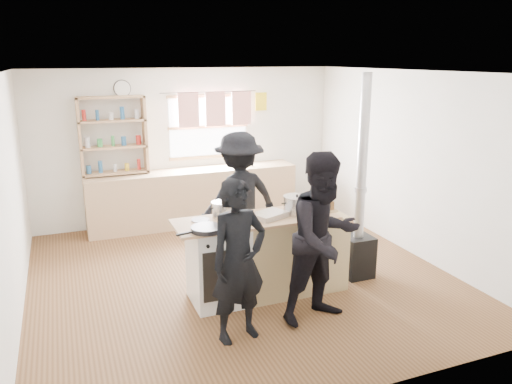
% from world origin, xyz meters
% --- Properties ---
extents(ground, '(5.00, 5.00, 0.01)m').
position_xyz_m(ground, '(0.00, 0.00, -0.01)').
color(ground, brown).
rests_on(ground, ground).
extents(back_counter, '(3.40, 0.55, 0.90)m').
position_xyz_m(back_counter, '(0.00, 2.22, 0.45)').
color(back_counter, tan).
rests_on(back_counter, ground).
extents(shelving_unit, '(1.00, 0.28, 1.20)m').
position_xyz_m(shelving_unit, '(-1.20, 2.34, 1.51)').
color(shelving_unit, tan).
rests_on(shelving_unit, back_counter).
extents(thermos, '(0.10, 0.10, 0.29)m').
position_xyz_m(thermos, '(0.88, 2.22, 1.05)').
color(thermos, silver).
rests_on(thermos, back_counter).
extents(cooking_island, '(1.97, 0.64, 0.93)m').
position_xyz_m(cooking_island, '(0.14, -0.55, 0.47)').
color(cooking_island, white).
rests_on(cooking_island, ground).
extents(skillet_greens, '(0.39, 0.39, 0.05)m').
position_xyz_m(skillet_greens, '(-0.63, -0.76, 0.96)').
color(skillet_greens, black).
rests_on(skillet_greens, cooking_island).
extents(roast_tray, '(0.44, 0.38, 0.06)m').
position_xyz_m(roast_tray, '(0.15, -0.59, 0.96)').
color(roast_tray, silver).
rests_on(roast_tray, cooking_island).
extents(stockpot_stove, '(0.25, 0.25, 0.20)m').
position_xyz_m(stockpot_stove, '(-0.33, -0.38, 1.02)').
color(stockpot_stove, '#BABABD').
rests_on(stockpot_stove, cooking_island).
extents(stockpot_counter, '(0.31, 0.31, 0.23)m').
position_xyz_m(stockpot_counter, '(0.50, -0.56, 1.03)').
color(stockpot_counter, '#B8B8BB').
rests_on(stockpot_counter, cooking_island).
extents(bread_board, '(0.29, 0.22, 0.12)m').
position_xyz_m(bread_board, '(0.82, -0.61, 0.98)').
color(bread_board, tan).
rests_on(bread_board, cooking_island).
extents(flue_heater, '(0.35, 0.35, 2.50)m').
position_xyz_m(flue_heater, '(1.36, -0.53, 0.65)').
color(flue_heater, black).
rests_on(flue_heater, ground).
extents(person_near_left, '(0.64, 0.49, 1.60)m').
position_xyz_m(person_near_left, '(-0.49, -1.34, 0.80)').
color(person_near_left, black).
rests_on(person_near_left, ground).
extents(person_near_right, '(0.97, 0.82, 1.78)m').
position_xyz_m(person_near_right, '(0.44, -1.30, 0.89)').
color(person_near_right, black).
rests_on(person_near_right, ground).
extents(person_far, '(1.23, 0.85, 1.75)m').
position_xyz_m(person_far, '(0.15, 0.43, 0.88)').
color(person_far, black).
rests_on(person_far, ground).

